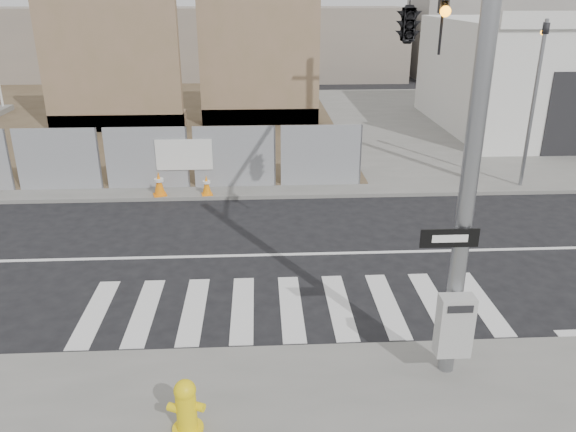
{
  "coord_description": "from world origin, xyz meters",
  "views": [
    {
      "loc": [
        -0.59,
        -12.54,
        6.09
      ],
      "look_at": [
        0.02,
        -0.91,
        1.4
      ],
      "focal_mm": 35.0,
      "sensor_mm": 36.0,
      "label": 1
    }
  ],
  "objects_px": {
    "traffic_cone_d": "(207,185)",
    "fire_hydrant": "(186,406)",
    "signal_pole": "(425,67)",
    "traffic_cone_c": "(159,184)"
  },
  "relations": [
    {
      "from": "signal_pole",
      "to": "traffic_cone_c",
      "type": "distance_m",
      "value": 9.83
    },
    {
      "from": "signal_pole",
      "to": "fire_hydrant",
      "type": "relative_size",
      "value": 8.07
    },
    {
      "from": "signal_pole",
      "to": "traffic_cone_d",
      "type": "relative_size",
      "value": 10.95
    },
    {
      "from": "signal_pole",
      "to": "traffic_cone_c",
      "type": "height_order",
      "value": "signal_pole"
    },
    {
      "from": "fire_hydrant",
      "to": "traffic_cone_d",
      "type": "relative_size",
      "value": 1.36
    },
    {
      "from": "fire_hydrant",
      "to": "traffic_cone_d",
      "type": "bearing_deg",
      "value": 117.01
    },
    {
      "from": "fire_hydrant",
      "to": "signal_pole",
      "type": "bearing_deg",
      "value": 67.36
    },
    {
      "from": "traffic_cone_d",
      "to": "traffic_cone_c",
      "type": "bearing_deg",
      "value": 179.15
    },
    {
      "from": "fire_hydrant",
      "to": "traffic_cone_d",
      "type": "distance_m",
      "value": 10.26
    },
    {
      "from": "traffic_cone_d",
      "to": "fire_hydrant",
      "type": "bearing_deg",
      "value": -86.94
    }
  ]
}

